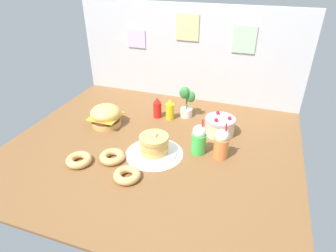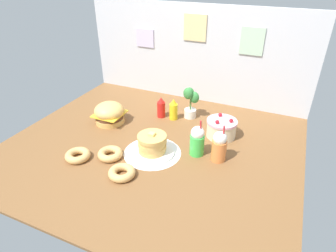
{
  "view_description": "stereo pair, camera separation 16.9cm",
  "coord_description": "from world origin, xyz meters",
  "px_view_note": "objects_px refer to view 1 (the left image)",
  "views": [
    {
      "loc": [
        0.74,
        -1.77,
        1.3
      ],
      "look_at": [
        0.09,
        0.11,
        0.14
      ],
      "focal_mm": 30.59,
      "sensor_mm": 36.0,
      "label": 1
    },
    {
      "loc": [
        0.9,
        -1.71,
        1.3
      ],
      "look_at": [
        0.09,
        0.11,
        0.14
      ],
      "focal_mm": 30.59,
      "sensor_mm": 36.0,
      "label": 2
    }
  ],
  "objects_px": {
    "donut_pink_glaze": "(79,160)",
    "potted_plant": "(187,101)",
    "mustard_bottle": "(170,110)",
    "cream_soda_cup": "(199,139)",
    "donut_vanilla": "(127,175)",
    "donut_chocolate": "(112,157)",
    "layer_cake": "(220,126)",
    "ketchup_bottle": "(157,108)",
    "orange_float_cup": "(221,144)",
    "pancake_stack": "(154,146)",
    "burger": "(106,116)"
  },
  "relations": [
    {
      "from": "layer_cake",
      "to": "donut_chocolate",
      "type": "height_order",
      "value": "layer_cake"
    },
    {
      "from": "pancake_stack",
      "to": "donut_vanilla",
      "type": "distance_m",
      "value": 0.34
    },
    {
      "from": "ketchup_bottle",
      "to": "donut_chocolate",
      "type": "height_order",
      "value": "ketchup_bottle"
    },
    {
      "from": "pancake_stack",
      "to": "donut_chocolate",
      "type": "distance_m",
      "value": 0.33
    },
    {
      "from": "cream_soda_cup",
      "to": "orange_float_cup",
      "type": "height_order",
      "value": "same"
    },
    {
      "from": "mustard_bottle",
      "to": "potted_plant",
      "type": "distance_m",
      "value": 0.18
    },
    {
      "from": "layer_cake",
      "to": "donut_vanilla",
      "type": "relative_size",
      "value": 1.34
    },
    {
      "from": "ketchup_bottle",
      "to": "donut_pink_glaze",
      "type": "xyz_separation_m",
      "value": [
        -0.29,
        -0.86,
        -0.06
      ]
    },
    {
      "from": "potted_plant",
      "to": "donut_chocolate",
      "type": "bearing_deg",
      "value": -111.53
    },
    {
      "from": "layer_cake",
      "to": "donut_vanilla",
      "type": "bearing_deg",
      "value": -122.05
    },
    {
      "from": "burger",
      "to": "pancake_stack",
      "type": "xyz_separation_m",
      "value": [
        0.57,
        -0.28,
        -0.02
      ]
    },
    {
      "from": "mustard_bottle",
      "to": "potted_plant",
      "type": "xyz_separation_m",
      "value": [
        0.13,
        0.09,
        0.07
      ]
    },
    {
      "from": "donut_pink_glaze",
      "to": "layer_cake",
      "type": "bearing_deg",
      "value": 39.59
    },
    {
      "from": "mustard_bottle",
      "to": "orange_float_cup",
      "type": "distance_m",
      "value": 0.71
    },
    {
      "from": "donut_pink_glaze",
      "to": "potted_plant",
      "type": "height_order",
      "value": "potted_plant"
    },
    {
      "from": "orange_float_cup",
      "to": "donut_vanilla",
      "type": "bearing_deg",
      "value": -140.69
    },
    {
      "from": "pancake_stack",
      "to": "cream_soda_cup",
      "type": "bearing_deg",
      "value": 22.21
    },
    {
      "from": "layer_cake",
      "to": "potted_plant",
      "type": "relative_size",
      "value": 0.82
    },
    {
      "from": "ketchup_bottle",
      "to": "potted_plant",
      "type": "distance_m",
      "value": 0.28
    },
    {
      "from": "pancake_stack",
      "to": "orange_float_cup",
      "type": "height_order",
      "value": "orange_float_cup"
    },
    {
      "from": "donut_chocolate",
      "to": "ketchup_bottle",
      "type": "bearing_deg",
      "value": 83.92
    },
    {
      "from": "donut_pink_glaze",
      "to": "donut_chocolate",
      "type": "relative_size",
      "value": 1.0
    },
    {
      "from": "burger",
      "to": "donut_pink_glaze",
      "type": "distance_m",
      "value": 0.58
    },
    {
      "from": "cream_soda_cup",
      "to": "orange_float_cup",
      "type": "distance_m",
      "value": 0.17
    },
    {
      "from": "burger",
      "to": "orange_float_cup",
      "type": "height_order",
      "value": "orange_float_cup"
    },
    {
      "from": "burger",
      "to": "pancake_stack",
      "type": "bearing_deg",
      "value": -25.97
    },
    {
      "from": "pancake_stack",
      "to": "orange_float_cup",
      "type": "distance_m",
      "value": 0.51
    },
    {
      "from": "cream_soda_cup",
      "to": "donut_vanilla",
      "type": "bearing_deg",
      "value": -130.05
    },
    {
      "from": "mustard_bottle",
      "to": "cream_soda_cup",
      "type": "xyz_separation_m",
      "value": [
        0.38,
        -0.45,
        0.03
      ]
    },
    {
      "from": "pancake_stack",
      "to": "ketchup_bottle",
      "type": "xyz_separation_m",
      "value": [
        -0.19,
        0.57,
        0.02
      ]
    },
    {
      "from": "mustard_bottle",
      "to": "orange_float_cup",
      "type": "xyz_separation_m",
      "value": [
        0.55,
        -0.45,
        0.03
      ]
    },
    {
      "from": "burger",
      "to": "donut_chocolate",
      "type": "distance_m",
      "value": 0.55
    },
    {
      "from": "burger",
      "to": "donut_pink_glaze",
      "type": "bearing_deg",
      "value": -80.7
    },
    {
      "from": "mustard_bottle",
      "to": "cream_soda_cup",
      "type": "relative_size",
      "value": 0.67
    },
    {
      "from": "burger",
      "to": "donut_vanilla",
      "type": "bearing_deg",
      "value": -50.46
    },
    {
      "from": "layer_cake",
      "to": "donut_vanilla",
      "type": "xyz_separation_m",
      "value": [
        -0.49,
        -0.79,
        -0.05
      ]
    },
    {
      "from": "donut_vanilla",
      "to": "ketchup_bottle",
      "type": "bearing_deg",
      "value": 97.55
    },
    {
      "from": "burger",
      "to": "mustard_bottle",
      "type": "distance_m",
      "value": 0.59
    },
    {
      "from": "orange_float_cup",
      "to": "pancake_stack",
      "type": "bearing_deg",
      "value": -165.5
    },
    {
      "from": "ketchup_bottle",
      "to": "donut_pink_glaze",
      "type": "distance_m",
      "value": 0.91
    },
    {
      "from": "donut_vanilla",
      "to": "potted_plant",
      "type": "distance_m",
      "value": 1.02
    },
    {
      "from": "burger",
      "to": "potted_plant",
      "type": "distance_m",
      "value": 0.75
    },
    {
      "from": "burger",
      "to": "mustard_bottle",
      "type": "relative_size",
      "value": 1.33
    },
    {
      "from": "cream_soda_cup",
      "to": "ketchup_bottle",
      "type": "bearing_deg",
      "value": 139.03
    },
    {
      "from": "cream_soda_cup",
      "to": "donut_vanilla",
      "type": "distance_m",
      "value": 0.61
    },
    {
      "from": "potted_plant",
      "to": "mustard_bottle",
      "type": "bearing_deg",
      "value": -144.79
    },
    {
      "from": "donut_pink_glaze",
      "to": "donut_vanilla",
      "type": "xyz_separation_m",
      "value": [
        0.41,
        -0.04,
        0.0
      ]
    },
    {
      "from": "donut_vanilla",
      "to": "layer_cake",
      "type": "bearing_deg",
      "value": 57.95
    },
    {
      "from": "donut_vanilla",
      "to": "potted_plant",
      "type": "relative_size",
      "value": 0.61
    },
    {
      "from": "cream_soda_cup",
      "to": "donut_chocolate",
      "type": "relative_size",
      "value": 1.61
    }
  ]
}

